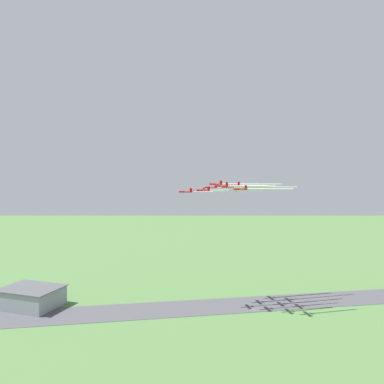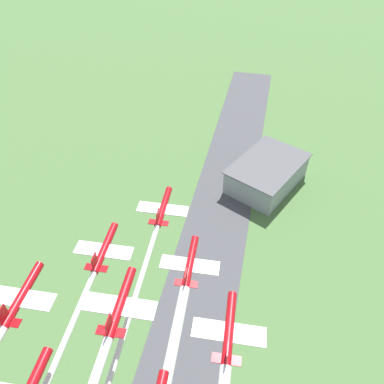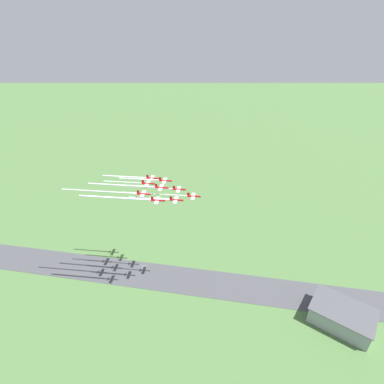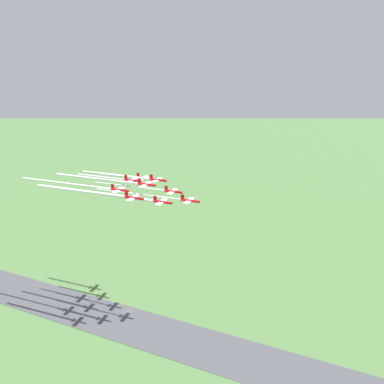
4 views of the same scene
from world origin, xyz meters
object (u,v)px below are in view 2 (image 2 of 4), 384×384
hangar (267,174)px  jet_4 (120,304)px  jet_2 (190,263)px  jet_1 (104,249)px  jet_3 (21,296)px  jet_5 (229,330)px  jet_0 (163,208)px

hangar → jet_4: (-127.46, -41.20, 81.73)m
jet_2 → jet_1: bearing=180.0°
jet_3 → jet_4: jet_4 is taller
jet_4 → hangar: bearing=78.5°
jet_1 → jet_5: 22.82m
jet_0 → jet_2: 12.99m
jet_0 → jet_1: 13.04m
jet_0 → jet_4: bearing=-90.0°
jet_2 → jet_5: jet_5 is taller
jet_1 → jet_2: 13.20m
jet_3 → jet_1: bearing=59.5°
hangar → jet_2: (-114.47, -41.45, 76.42)m
jet_4 → jet_3: bearing=-180.0°
jet_1 → jet_3: size_ratio=1.00×
jet_2 → jet_4: jet_4 is taller
jet_1 → jet_5: jet_5 is taller
jet_0 → jet_2: size_ratio=1.00×
jet_0 → jet_2: (-6.53, -11.23, 0.25)m
jet_4 → jet_5: (6.46, -11.48, -2.32)m
hangar → jet_1: size_ratio=4.60×
jet_2 → jet_4: bearing=-120.5°
hangar → jet_5: bearing=-156.5°
hangar → jet_1: bearing=-166.1°
hangar → jet_2: 143.75m
jet_0 → jet_5: jet_5 is taller
jet_3 → jet_2: bearing=29.5°
jet_0 → jet_4: (-19.52, -10.98, 5.56)m
jet_3 → jet_5: (12.92, -22.96, -0.71)m
jet_5 → jet_1: bearing=150.5°
jet_1 → jet_5: size_ratio=1.00×
jet_4 → jet_0: bearing=90.0°
hangar → jet_5: jet_5 is taller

